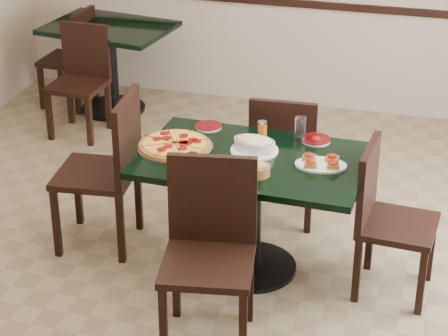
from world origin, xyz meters
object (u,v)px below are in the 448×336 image
(chair_far, at_px, (284,153))
(chair_near, at_px, (210,241))
(back_chair_near, at_px, (81,74))
(back_chair_left, at_px, (74,54))
(main_table, at_px, (252,186))
(pepperoni_pizza, at_px, (175,145))
(bread_basket, at_px, (251,169))
(lasagna_casserole, at_px, (254,144))
(back_table, at_px, (110,52))
(chair_right, at_px, (384,212))
(chair_left, at_px, (110,163))
(bruschetta_platter, at_px, (321,162))

(chair_far, xyz_separation_m, chair_near, (-0.13, -1.25, 0.06))
(back_chair_near, height_order, back_chair_left, back_chair_near)
(back_chair_near, bearing_deg, main_table, -39.14)
(pepperoni_pizza, relative_size, bread_basket, 1.86)
(main_table, xyz_separation_m, chair_far, (0.06, 0.61, -0.06))
(back_chair_near, xyz_separation_m, lasagna_casserole, (1.79, -1.56, 0.31))
(back_table, distance_m, chair_right, 3.26)
(back_chair_near, bearing_deg, chair_far, -25.82)
(main_table, relative_size, chair_right, 1.46)
(back_table, xyz_separation_m, bread_basket, (1.78, -2.32, 0.27))
(chair_far, xyz_separation_m, pepperoni_pizza, (-0.53, -0.60, 0.26))
(chair_left, bearing_deg, main_table, 81.01)
(back_chair_left, bearing_deg, chair_right, 56.65)
(pepperoni_pizza, distance_m, bread_basket, 0.56)
(chair_right, bearing_deg, lasagna_casserole, 89.29)
(main_table, height_order, lasagna_casserole, lasagna_casserole)
(chair_left, distance_m, pepperoni_pizza, 0.48)
(back_table, height_order, chair_near, chair_near)
(bread_basket, distance_m, bruschetta_platter, 0.41)
(pepperoni_pizza, xyz_separation_m, lasagna_casserole, (0.46, 0.07, 0.03))
(back_chair_left, bearing_deg, chair_near, 39.27)
(lasagna_casserole, xyz_separation_m, bruschetta_platter, (0.40, -0.09, -0.02))
(main_table, bearing_deg, back_chair_near, 140.04)
(back_chair_left, bearing_deg, back_chair_near, 33.44)
(back_table, relative_size, chair_near, 1.10)
(back_chair_left, xyz_separation_m, lasagna_casserole, (2.06, -2.04, 0.32))
(bread_basket, bearing_deg, chair_left, 151.61)
(bruschetta_platter, bearing_deg, back_table, 128.99)
(main_table, xyz_separation_m, back_table, (-1.74, 2.10, -0.04))
(lasagna_casserole, height_order, bruschetta_platter, lasagna_casserole)
(chair_near, xyz_separation_m, back_chair_near, (-1.73, 2.28, -0.08))
(bread_basket, bearing_deg, lasagna_casserole, 87.62)
(chair_far, relative_size, chair_near, 0.91)
(main_table, relative_size, chair_near, 1.32)
(back_chair_near, relative_size, bread_basket, 3.63)
(back_chair_left, relative_size, lasagna_casserole, 3.05)
(back_table, height_order, bread_basket, bread_basket)
(chair_far, distance_m, pepperoni_pizza, 0.84)
(chair_near, xyz_separation_m, back_chair_left, (-2.00, 2.76, -0.09))
(chair_left, relative_size, back_chair_left, 1.18)
(back_table, distance_m, pepperoni_pizza, 2.46)
(chair_far, distance_m, back_chair_near, 2.13)
(back_table, bearing_deg, bruschetta_platter, -36.36)
(main_table, bearing_deg, chair_near, -93.66)
(chair_near, height_order, back_chair_near, chair_near)
(back_table, relative_size, back_chair_near, 1.25)
(main_table, relative_size, lasagna_casserole, 4.72)
(main_table, xyz_separation_m, chair_right, (0.76, 0.01, -0.07))
(main_table, xyz_separation_m, lasagna_casserole, (-0.01, 0.08, 0.23))
(chair_left, relative_size, bruschetta_platter, 3.23)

